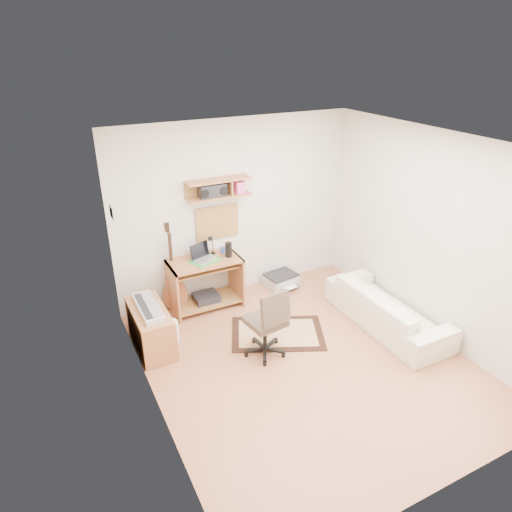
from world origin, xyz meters
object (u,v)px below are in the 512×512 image
desk (205,284)px  printer (281,280)px  cabinet (151,328)px  task_chair (265,321)px  sofa (388,302)px

desk → printer: (1.28, 0.06, -0.29)m
desk → cabinet: bearing=-148.4°
task_chair → cabinet: 1.44m
desk → task_chair: size_ratio=1.06×
desk → sofa: bearing=-37.9°
cabinet → desk: bearing=31.6°
task_chair → printer: size_ratio=1.94×
sofa → desk: bearing=52.1°
sofa → printer: bearing=23.9°
desk → printer: size_ratio=2.05×
cabinet → printer: bearing=16.2°
task_chair → printer: (1.03, 1.41, -0.39)m
desk → cabinet: size_ratio=1.11×
sofa → cabinet: bearing=71.9°
printer → desk: bearing=173.9°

